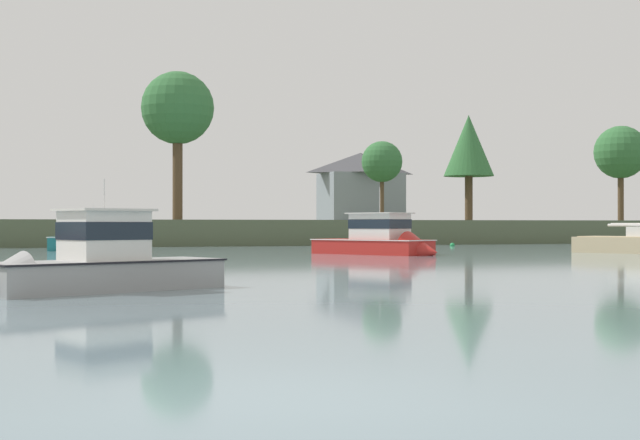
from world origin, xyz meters
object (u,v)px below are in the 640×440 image
at_px(cruiser_red, 385,244).
at_px(mooring_buoy_green, 452,245).
at_px(cruiser_grey, 83,274).
at_px(cruiser_teal, 103,243).
at_px(mooring_buoy_yellow, 580,244).

xyz_separation_m(cruiser_red, mooring_buoy_green, (13.16, 17.28, -0.52)).
bearing_deg(cruiser_red, mooring_buoy_green, 52.70).
height_order(cruiser_grey, mooring_buoy_green, cruiser_grey).
relative_size(cruiser_teal, mooring_buoy_green, 15.43).
bearing_deg(mooring_buoy_green, mooring_buoy_yellow, -4.54).
bearing_deg(cruiser_teal, mooring_buoy_green, 7.76).
distance_m(mooring_buoy_yellow, mooring_buoy_green, 11.28).
bearing_deg(cruiser_grey, mooring_buoy_yellow, 43.38).
relative_size(cruiser_red, mooring_buoy_yellow, 18.71).
distance_m(cruiser_red, mooring_buoy_yellow, 29.40).
relative_size(cruiser_red, cruiser_teal, 1.20).
relative_size(cruiser_teal, mooring_buoy_yellow, 15.54).
height_order(cruiser_teal, mooring_buoy_yellow, cruiser_teal).
bearing_deg(cruiser_teal, cruiser_red, -43.47).
xyz_separation_m(cruiser_teal, cruiser_grey, (-4.15, -37.63, -0.02)).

